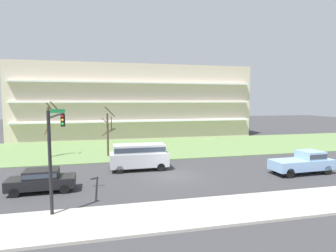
% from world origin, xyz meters
% --- Properties ---
extents(ground, '(160.00, 160.00, 0.00)m').
position_xyz_m(ground, '(0.00, 0.00, 0.00)').
color(ground, '#38383A').
extents(sidewalk_curb_near, '(80.00, 4.00, 0.15)m').
position_xyz_m(sidewalk_curb_near, '(0.00, -8.00, 0.07)').
color(sidewalk_curb_near, '#ADA89E').
rests_on(sidewalk_curb_near, ground).
extents(grass_lawn_strip, '(80.00, 16.00, 0.08)m').
position_xyz_m(grass_lawn_strip, '(0.00, 14.00, 0.04)').
color(grass_lawn_strip, '#66844C').
rests_on(grass_lawn_strip, ground).
extents(apartment_building, '(39.08, 12.65, 12.12)m').
position_xyz_m(apartment_building, '(0.00, 27.85, 6.06)').
color(apartment_building, beige).
rests_on(apartment_building, ground).
extents(tree_far_left, '(1.64, 1.62, 6.23)m').
position_xyz_m(tree_far_left, '(-11.34, 10.32, 3.06)').
color(tree_far_left, brown).
rests_on(tree_far_left, ground).
extents(tree_left, '(1.64, 1.82, 5.67)m').
position_xyz_m(tree_left, '(-5.03, 9.48, 2.72)').
color(tree_left, '#4C3828').
rests_on(tree_left, ground).
extents(pickup_blue_near_left, '(5.48, 2.22, 1.95)m').
position_xyz_m(pickup_blue_near_left, '(11.22, -1.99, 1.02)').
color(pickup_blue_near_left, '#8CB2E0').
rests_on(pickup_blue_near_left, ground).
extents(sedan_black_center_left, '(4.45, 1.93, 1.57)m').
position_xyz_m(sedan_black_center_left, '(-9.79, -2.00, 0.87)').
color(sedan_black_center_left, black).
rests_on(sedan_black_center_left, ground).
extents(van_silver_center_right, '(5.21, 2.01, 2.36)m').
position_xyz_m(van_silver_center_right, '(-2.44, 2.50, 1.40)').
color(van_silver_center_right, '#B7BABF').
rests_on(van_silver_center_right, ground).
extents(traffic_signal_mast, '(0.90, 5.94, 5.78)m').
position_xyz_m(traffic_signal_mast, '(-8.40, -4.48, 4.02)').
color(traffic_signal_mast, black).
rests_on(traffic_signal_mast, ground).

